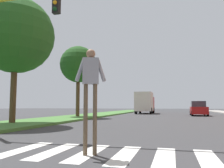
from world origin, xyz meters
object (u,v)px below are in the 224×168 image
at_px(tree_mid, 16,35).
at_px(traffic_light_gantry, 56,21).
at_px(sedan_midblock, 198,109).
at_px(truck_box_delivery, 145,103).
at_px(tree_far, 78,65).
at_px(pedestrian_performer, 91,84).

distance_m(tree_mid, traffic_light_gantry, 6.45).
distance_m(sedan_midblock, truck_box_delivery, 8.97).
distance_m(tree_far, traffic_light_gantry, 13.66).
bearing_deg(traffic_light_gantry, truck_box_delivery, 89.49).
bearing_deg(tree_far, sedan_midblock, 34.08).
distance_m(traffic_light_gantry, sedan_midblock, 22.29).
xyz_separation_m(tree_far, truck_box_delivery, (4.88, 13.62, -3.55)).
xyz_separation_m(pedestrian_performer, truck_box_delivery, (-2.17, 29.04, -0.03)).
relative_size(traffic_light_gantry, truck_box_delivery, 1.53).
distance_m(tree_mid, truck_box_delivery, 23.39).
bearing_deg(tree_mid, truck_box_delivery, 76.97).
height_order(tree_mid, traffic_light_gantry, tree_mid).
relative_size(tree_far, pedestrian_performer, 2.76).
bearing_deg(pedestrian_performer, sedan_midblock, 78.53).
distance_m(tree_far, pedestrian_performer, 17.31).
relative_size(sedan_midblock, truck_box_delivery, 0.73).
bearing_deg(traffic_light_gantry, tree_mid, 141.39).
xyz_separation_m(tree_mid, sedan_midblock, (12.12, 16.84, -4.68)).
distance_m(pedestrian_performer, sedan_midblock, 23.89).
distance_m(traffic_light_gantry, pedestrian_performer, 4.47).
height_order(tree_far, truck_box_delivery, tree_far).
bearing_deg(pedestrian_performer, tree_far, 114.59).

